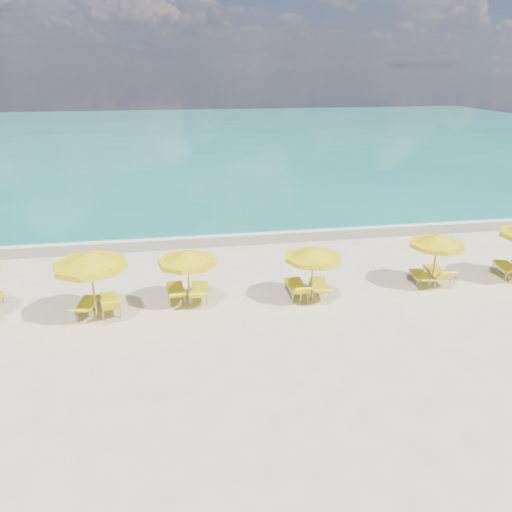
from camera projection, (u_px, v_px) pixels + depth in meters
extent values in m
plane|color=beige|center=(263.00, 298.00, 19.35)|extent=(120.00, 120.00, 0.00)
cube|color=#157968|center=(193.00, 136.00, 63.50)|extent=(120.00, 80.00, 0.30)
cube|color=tan|center=(237.00, 238.00, 26.16)|extent=(120.00, 2.60, 0.01)
cube|color=white|center=(235.00, 233.00, 26.89)|extent=(120.00, 1.20, 0.03)
cube|color=white|center=(131.00, 198.00, 34.02)|extent=(14.00, 0.36, 0.05)
cube|color=white|center=(303.00, 171.00, 42.71)|extent=(18.00, 0.30, 0.05)
cylinder|color=tan|center=(93.00, 287.00, 17.37)|extent=(0.08, 0.08, 2.49)
cone|color=yellow|center=(89.00, 259.00, 17.00)|extent=(2.83, 2.83, 0.50)
cylinder|color=yellow|center=(90.00, 266.00, 17.08)|extent=(2.85, 2.85, 0.20)
sphere|color=tan|center=(88.00, 252.00, 16.91)|extent=(0.11, 0.11, 0.11)
cylinder|color=tan|center=(188.00, 279.00, 18.46)|extent=(0.07, 0.07, 2.13)
cone|color=yellow|center=(187.00, 256.00, 18.14)|extent=(2.58, 2.58, 0.43)
cylinder|color=yellow|center=(187.00, 262.00, 18.21)|extent=(2.60, 2.60, 0.17)
sphere|color=tan|center=(187.00, 251.00, 18.06)|extent=(0.09, 0.09, 0.09)
cylinder|color=tan|center=(312.00, 275.00, 18.84)|extent=(0.07, 0.07, 2.11)
cone|color=yellow|center=(313.00, 253.00, 18.53)|extent=(2.32, 2.32, 0.42)
cylinder|color=yellow|center=(313.00, 258.00, 18.60)|extent=(2.34, 2.34, 0.17)
sphere|color=tan|center=(313.00, 247.00, 18.45)|extent=(0.09, 0.09, 0.09)
cylinder|color=tan|center=(435.00, 261.00, 20.13)|extent=(0.07, 0.07, 2.15)
cone|color=yellow|center=(438.00, 240.00, 19.81)|extent=(2.46, 2.46, 0.43)
cylinder|color=yellow|center=(437.00, 245.00, 19.88)|extent=(2.49, 2.49, 0.17)
sphere|color=tan|center=(438.00, 234.00, 19.73)|extent=(0.10, 0.10, 0.10)
cube|color=yellow|center=(87.00, 303.00, 18.12)|extent=(0.72, 1.35, 0.08)
cube|color=yellow|center=(80.00, 311.00, 17.21)|extent=(0.64, 0.63, 0.38)
cube|color=yellow|center=(109.00, 301.00, 18.23)|extent=(0.89, 1.51, 0.09)
cube|color=yellow|center=(111.00, 306.00, 17.32)|extent=(0.72, 0.64, 0.53)
cube|color=yellow|center=(175.00, 289.00, 19.21)|extent=(0.70, 1.40, 0.08)
cube|color=yellow|center=(178.00, 295.00, 18.29)|extent=(0.65, 0.63, 0.41)
cube|color=yellow|center=(199.00, 289.00, 19.18)|extent=(0.77, 1.48, 0.09)
cube|color=yellow|center=(198.00, 295.00, 18.20)|extent=(0.69, 0.66, 0.45)
cube|color=yellow|center=(296.00, 285.00, 19.49)|extent=(0.68, 1.46, 0.09)
cube|color=yellow|center=(302.00, 291.00, 18.50)|extent=(0.66, 0.59, 0.50)
cube|color=yellow|center=(318.00, 284.00, 19.60)|extent=(0.87, 1.50, 0.09)
cube|color=yellow|center=(322.00, 291.00, 18.62)|extent=(0.73, 0.72, 0.41)
cube|color=yellow|center=(419.00, 275.00, 20.67)|extent=(0.72, 1.25, 0.07)
cube|color=yellow|center=(426.00, 280.00, 19.85)|extent=(0.61, 0.62, 0.29)
cube|color=yellow|center=(436.00, 272.00, 20.79)|extent=(0.83, 1.52, 0.09)
cube|color=yellow|center=(446.00, 275.00, 19.80)|extent=(0.71, 0.63, 0.54)
cube|color=yellow|center=(506.00, 266.00, 21.42)|extent=(0.85, 1.44, 0.08)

